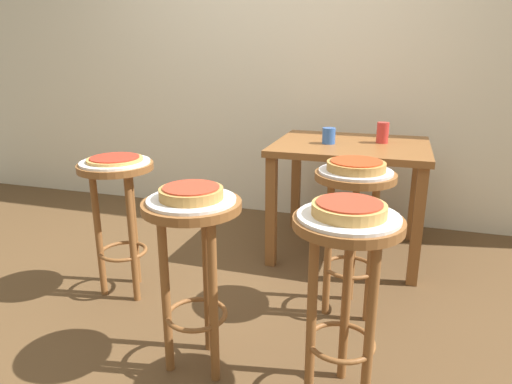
% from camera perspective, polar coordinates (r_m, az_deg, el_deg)
% --- Properties ---
extents(ground_plane, '(6.00, 6.00, 0.00)m').
position_cam_1_polar(ground_plane, '(2.42, -7.04, -14.67)').
color(ground_plane, brown).
extents(back_wall, '(6.00, 0.10, 3.00)m').
position_cam_1_polar(back_wall, '(3.63, 3.50, 20.65)').
color(back_wall, beige).
rests_on(back_wall, ground_plane).
extents(stool_foreground, '(0.38, 0.38, 0.73)m').
position_cam_1_polar(stool_foreground, '(1.65, 11.13, -9.58)').
color(stool_foreground, brown).
rests_on(stool_foreground, ground_plane).
extents(serving_plate_foreground, '(0.35, 0.35, 0.01)m').
position_cam_1_polar(serving_plate_foreground, '(1.57, 11.54, -3.04)').
color(serving_plate_foreground, silver).
rests_on(serving_plate_foreground, stool_foreground).
extents(pizza_foreground, '(0.25, 0.25, 0.05)m').
position_cam_1_polar(pizza_foreground, '(1.56, 11.60, -2.07)').
color(pizza_foreground, tan).
rests_on(pizza_foreground, serving_plate_foreground).
extents(stool_middle, '(0.38, 0.38, 0.73)m').
position_cam_1_polar(stool_middle, '(1.80, -7.83, -7.02)').
color(stool_middle, brown).
rests_on(stool_middle, ground_plane).
extents(serving_plate_middle, '(0.34, 0.34, 0.01)m').
position_cam_1_polar(serving_plate_middle, '(1.73, -8.09, -0.97)').
color(serving_plate_middle, silver).
rests_on(serving_plate_middle, stool_middle).
extents(pizza_middle, '(0.24, 0.24, 0.05)m').
position_cam_1_polar(pizza_middle, '(1.72, -8.13, -0.07)').
color(pizza_middle, '#B78442').
rests_on(pizza_middle, serving_plate_middle).
extents(stool_leftside, '(0.38, 0.38, 0.73)m').
position_cam_1_polar(stool_leftside, '(2.47, -16.87, -0.91)').
color(stool_leftside, brown).
rests_on(stool_leftside, ground_plane).
extents(serving_plate_leftside, '(0.35, 0.35, 0.01)m').
position_cam_1_polar(serving_plate_leftside, '(2.42, -17.27, 3.60)').
color(serving_plate_leftside, white).
rests_on(serving_plate_leftside, stool_leftside).
extents(pizza_leftside, '(0.28, 0.28, 0.02)m').
position_cam_1_polar(pizza_leftside, '(2.42, -17.30, 3.97)').
color(pizza_leftside, tan).
rests_on(pizza_leftside, serving_plate_leftside).
extents(stool_rear, '(0.38, 0.38, 0.73)m').
position_cam_1_polar(stool_rear, '(2.24, 12.09, -2.44)').
color(stool_rear, brown).
rests_on(stool_rear, ground_plane).
extents(serving_plate_rear, '(0.35, 0.35, 0.01)m').
position_cam_1_polar(serving_plate_rear, '(2.18, 12.41, 2.53)').
color(serving_plate_rear, silver).
rests_on(serving_plate_rear, stool_rear).
extents(pizza_rear, '(0.27, 0.27, 0.05)m').
position_cam_1_polar(pizza_rear, '(2.17, 12.46, 3.25)').
color(pizza_rear, '#B78442').
rests_on(pizza_rear, serving_plate_rear).
extents(dining_table, '(0.94, 0.79, 0.73)m').
position_cam_1_polar(dining_table, '(2.93, 11.74, 3.86)').
color(dining_table, brown).
rests_on(dining_table, ground_plane).
extents(cup_near_edge, '(0.08, 0.08, 0.10)m').
position_cam_1_polar(cup_near_edge, '(2.86, 9.12, 6.98)').
color(cup_near_edge, '#3360B2').
rests_on(cup_near_edge, dining_table).
extents(cup_far_edge, '(0.07, 0.07, 0.13)m').
position_cam_1_polar(cup_far_edge, '(2.95, 15.60, 7.18)').
color(cup_far_edge, red).
rests_on(cup_far_edge, dining_table).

